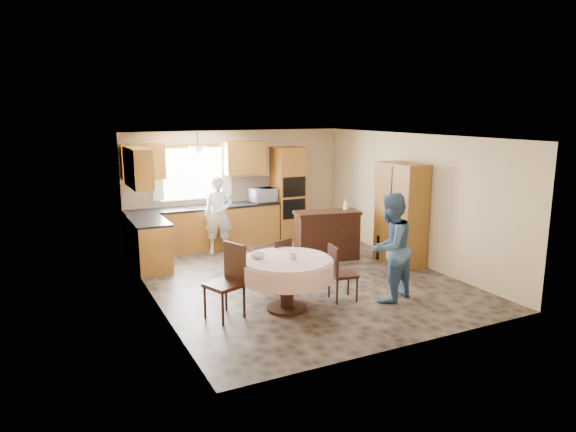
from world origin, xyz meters
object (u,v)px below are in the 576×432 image
at_px(person_dining, 390,248).
at_px(chair_right, 339,270).
at_px(cupboard, 401,214).
at_px(person_sink, 218,215).
at_px(oven_tower, 288,193).
at_px(chair_left, 229,277).
at_px(chair_back, 279,262).
at_px(sideboard, 327,237).
at_px(dining_table, 287,270).

bearing_deg(person_dining, chair_right, -44.64).
height_order(cupboard, person_sink, cupboard).
bearing_deg(person_sink, cupboard, -23.91).
bearing_deg(cupboard, oven_tower, 111.36).
bearing_deg(oven_tower, chair_left, -126.65).
bearing_deg(person_dining, chair_back, -58.91).
xyz_separation_m(chair_back, chair_right, (0.66, -0.79, 0.00)).
bearing_deg(chair_right, sideboard, -16.90).
xyz_separation_m(dining_table, chair_left, (-0.86, 0.13, -0.02)).
relative_size(chair_left, chair_right, 1.20).
distance_m(cupboard, person_dining, 2.10).
distance_m(chair_left, person_sink, 3.48).
bearing_deg(cupboard, person_dining, -132.75).
bearing_deg(person_dining, cupboard, -152.42).
height_order(person_sink, person_dining, person_dining).
xyz_separation_m(cupboard, chair_right, (-2.13, -1.20, -0.48)).
bearing_deg(chair_right, person_sink, 21.47).
distance_m(dining_table, chair_right, 0.90).
relative_size(oven_tower, person_dining, 1.25).
distance_m(sideboard, chair_left, 3.35).
relative_size(sideboard, chair_right, 1.44).
relative_size(oven_tower, chair_left, 1.99).
bearing_deg(chair_right, oven_tower, -6.14).
height_order(cupboard, dining_table, cupboard).
distance_m(dining_table, chair_back, 0.81).
bearing_deg(chair_right, person_dining, -106.00).
xyz_separation_m(oven_tower, chair_right, (-1.06, -3.94, -0.57)).
distance_m(chair_left, chair_back, 1.27).
xyz_separation_m(oven_tower, chair_back, (-1.72, -3.15, -0.57)).
distance_m(sideboard, person_dining, 2.44).
height_order(sideboard, chair_back, sideboard).
bearing_deg(sideboard, person_sink, 152.19).
xyz_separation_m(chair_left, person_sink, (0.98, 3.33, 0.22)).
height_order(cupboard, chair_back, cupboard).
relative_size(sideboard, person_sink, 0.80).
relative_size(dining_table, person_sink, 0.86).
distance_m(oven_tower, dining_table, 4.40).
height_order(chair_back, chair_right, chair_right).
bearing_deg(chair_back, oven_tower, -138.29).
bearing_deg(person_dining, dining_table, -32.30).
bearing_deg(person_sink, chair_left, -92.18).
bearing_deg(cupboard, dining_table, -158.73).
height_order(oven_tower, chair_left, oven_tower).
height_order(dining_table, chair_back, chair_back).
distance_m(chair_left, person_dining, 2.53).
bearing_deg(chair_left, chair_right, 64.11).
bearing_deg(chair_back, chair_left, 10.50).
relative_size(chair_back, chair_right, 1.00).
bearing_deg(dining_table, chair_left, 171.65).
height_order(dining_table, person_sink, person_sink).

